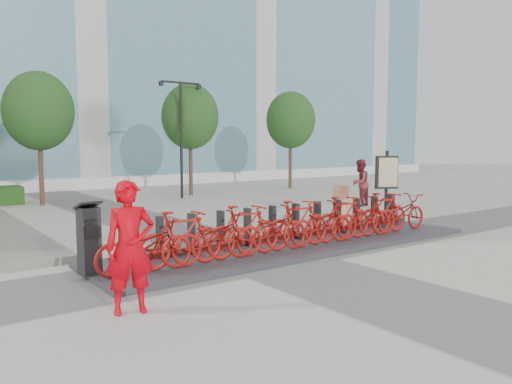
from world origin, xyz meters
TOP-DOWN VIEW (x-y plane):
  - ground at (0.00, 0.00)m, footprint 120.00×120.00m
  - glass_building at (14.00, 26.00)m, footprint 32.00×16.00m
  - tree_1 at (-1.50, 12.00)m, footprint 2.60×2.60m
  - tree_2 at (5.00, 12.00)m, footprint 2.60×2.60m
  - tree_3 at (11.00, 12.00)m, footprint 2.60×2.60m
  - streetlamp at (4.00, 11.00)m, footprint 2.00×0.20m
  - dock_pad at (1.30, 0.30)m, footprint 9.60×2.40m
  - dock_rail_posts at (1.36, 0.77)m, footprint 8.02×0.50m
  - bike_0 at (-2.60, -0.05)m, footprint 1.84×0.64m
  - bike_1 at (-1.88, -0.05)m, footprint 1.79×0.50m
  - bike_2 at (-1.16, -0.05)m, footprint 1.84×0.64m
  - bike_3 at (-0.44, -0.05)m, footprint 1.79×0.50m
  - bike_4 at (0.28, -0.05)m, footprint 1.84×0.64m
  - bike_5 at (1.00, -0.05)m, footprint 1.79×0.50m
  - bike_6 at (1.72, -0.05)m, footprint 1.84×0.64m
  - bike_7 at (2.44, -0.05)m, footprint 1.79×0.50m
  - bike_8 at (3.16, -0.05)m, footprint 1.84×0.64m
  - bike_9 at (3.88, -0.05)m, footprint 1.79×0.50m
  - bike_10 at (4.60, -0.05)m, footprint 1.84×0.64m
  - kiosk at (-3.43, 0.43)m, footprint 0.45×0.39m
  - worker_red at (-3.53, -1.67)m, footprint 0.77×0.59m
  - pedestrian at (8.15, 4.57)m, footprint 1.02×0.89m
  - construction_barrel at (5.72, 3.20)m, footprint 0.69×0.69m
  - map_sign at (5.75, 1.38)m, footprint 0.69×0.37m

SIDE VIEW (x-z plane):
  - ground at x=0.00m, z-range 0.00..0.00m
  - dock_pad at x=1.30m, z-range 0.00..0.08m
  - dock_rail_posts at x=1.36m, z-range 0.08..0.93m
  - construction_barrel at x=5.72m, z-range 0.00..1.02m
  - bike_0 at x=-2.60m, z-range 0.08..1.05m
  - bike_2 at x=-1.16m, z-range 0.08..1.05m
  - bike_4 at x=0.28m, z-range 0.08..1.05m
  - bike_6 at x=1.72m, z-range 0.08..1.05m
  - bike_8 at x=3.16m, z-range 0.08..1.05m
  - bike_10 at x=4.60m, z-range 0.08..1.05m
  - bike_1 at x=-1.88m, z-range 0.08..1.15m
  - bike_3 at x=-0.44m, z-range 0.08..1.15m
  - bike_5 at x=1.00m, z-range 0.08..1.15m
  - bike_7 at x=2.44m, z-range 0.08..1.15m
  - bike_9 at x=3.88m, z-range 0.08..1.15m
  - kiosk at x=-3.43m, z-range 0.05..1.36m
  - pedestrian at x=8.15m, z-range 0.00..1.78m
  - worker_red at x=-3.53m, z-range 0.00..1.88m
  - map_sign at x=5.75m, z-range 0.35..2.51m
  - streetlamp at x=4.00m, z-range 0.63..5.63m
  - tree_1 at x=-1.50m, z-range 1.04..6.14m
  - tree_2 at x=5.00m, z-range 1.04..6.14m
  - tree_3 at x=11.00m, z-range 1.04..6.14m
  - glass_building at x=14.00m, z-range 0.00..24.00m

